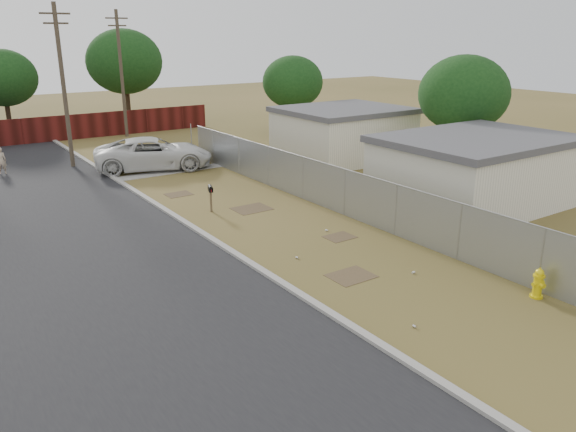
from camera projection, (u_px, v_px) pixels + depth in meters
ground at (284, 229)px, 22.27m from camera, size 120.00×120.00×0.00m
street at (57, 207)px, 24.93m from camera, size 15.10×60.00×0.12m
chainlink_fence at (330, 192)px, 24.51m from camera, size 0.10×27.06×2.02m
privacy_fence at (7, 133)px, 38.34m from camera, size 30.00×0.12×1.80m
utility_poles at (50, 78)px, 35.03m from camera, size 12.60×8.24×9.00m
houses at (403, 150)px, 29.47m from camera, size 9.30×17.24×3.10m
horizon_trees at (107, 74)px, 39.74m from camera, size 33.32×31.94×7.78m
fire_hydrant at (538, 284)px, 16.35m from camera, size 0.43×0.45×0.94m
mailbox at (211, 191)px, 24.12m from camera, size 0.32×0.51×1.17m
pickup_truck at (154, 153)px, 31.77m from camera, size 7.10×4.86×1.80m
pedestrian at (1, 161)px, 30.65m from camera, size 0.61×0.47×1.50m
scattered_litter at (358, 267)px, 18.53m from camera, size 2.88×7.39×0.07m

